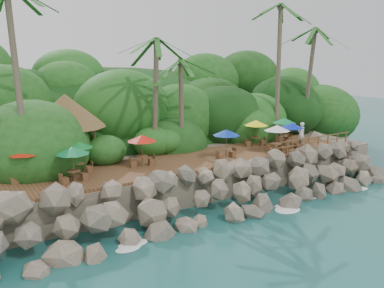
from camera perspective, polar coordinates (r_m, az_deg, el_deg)
ground at (r=24.02m, az=7.75°, el=-10.58°), size 140.00×140.00×0.00m
land_base at (r=36.81m, az=-8.29°, el=-0.75°), size 32.00×25.20×2.10m
jungle_hill at (r=43.85m, az=-12.22°, el=-0.19°), size 44.80×28.00×15.40m
seawall at (r=25.07m, az=4.89°, el=-6.70°), size 29.00×4.00×2.30m
terrace at (r=27.92m, az=-0.00°, el=-2.41°), size 26.00×5.00×0.20m
jungle_foliage at (r=36.18m, az=-7.59°, el=-2.67°), size 44.00×16.00×12.00m
foam_line at (r=24.22m, az=7.29°, el=-10.29°), size 25.20×0.80×0.06m
palms at (r=29.43m, az=-2.34°, el=18.18°), size 32.27×6.93×15.24m
palapa at (r=27.92m, az=-17.47°, el=4.53°), size 5.24×5.24×4.60m
dining_clusters at (r=27.48m, az=0.62°, el=1.24°), size 21.90×4.51×2.07m
railing at (r=32.07m, az=16.80°, el=0.30°), size 8.30×0.10×1.00m
waiter at (r=33.20m, az=15.20°, el=1.38°), size 0.72×0.51×1.88m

